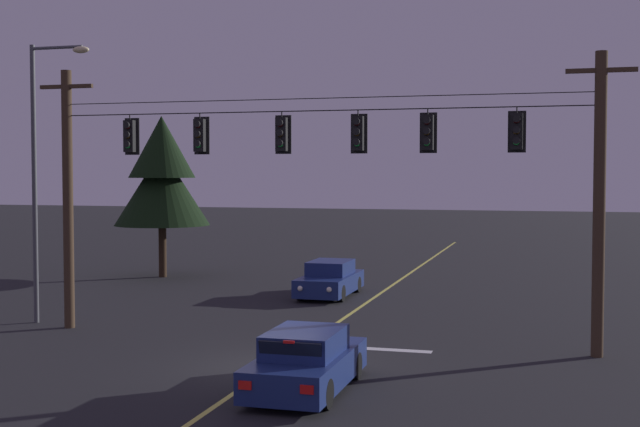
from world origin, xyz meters
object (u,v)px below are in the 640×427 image
at_px(traffic_light_right_inner, 358,133).
at_px(street_lamp_corner, 42,159).
at_px(traffic_light_left_inner, 200,135).
at_px(traffic_light_centre, 282,134).
at_px(traffic_light_rightmost, 428,132).
at_px(traffic_light_leftmost, 130,136).
at_px(tree_verge_near, 162,176).
at_px(car_waiting_near_lane, 306,362).
at_px(car_oncoming_lead, 330,280).
at_px(traffic_light_far_right, 517,131).

height_order(traffic_light_right_inner, street_lamp_corner, street_lamp_corner).
distance_m(traffic_light_left_inner, traffic_light_centre, 2.55).
bearing_deg(traffic_light_rightmost, traffic_light_leftmost, 180.00).
bearing_deg(street_lamp_corner, traffic_light_right_inner, -2.91).
xyz_separation_m(traffic_light_leftmost, traffic_light_left_inner, (2.30, 0.00, 0.00)).
bearing_deg(tree_verge_near, traffic_light_left_inner, -59.58).
bearing_deg(traffic_light_centre, traffic_light_leftmost, 180.00).
relative_size(traffic_light_centre, car_waiting_near_lane, 0.28).
height_order(car_oncoming_lead, tree_verge_near, tree_verge_near).
bearing_deg(car_oncoming_lead, traffic_light_left_inner, -100.58).
bearing_deg(traffic_light_leftmost, traffic_light_centre, 0.00).
height_order(traffic_light_left_inner, traffic_light_centre, same).
relative_size(traffic_light_rightmost, street_lamp_corner, 0.14).
relative_size(traffic_light_leftmost, traffic_light_rightmost, 1.00).
height_order(traffic_light_left_inner, car_waiting_near_lane, traffic_light_left_inner).
height_order(traffic_light_centre, car_waiting_near_lane, traffic_light_centre).
bearing_deg(traffic_light_leftmost, car_waiting_near_lane, -37.09).
bearing_deg(car_oncoming_lead, traffic_light_right_inner, -70.28).
relative_size(car_waiting_near_lane, street_lamp_corner, 0.48).
bearing_deg(car_waiting_near_lane, traffic_light_left_inner, 131.99).
bearing_deg(traffic_light_left_inner, tree_verge_near, 120.42).
bearing_deg(tree_verge_near, traffic_light_right_inner, -45.95).
relative_size(traffic_light_left_inner, street_lamp_corner, 0.14).
xyz_separation_m(traffic_light_left_inner, traffic_light_right_inner, (4.81, 0.00, 0.00)).
height_order(traffic_light_centre, traffic_light_far_right, same).
height_order(traffic_light_rightmost, car_waiting_near_lane, traffic_light_rightmost).
relative_size(traffic_light_far_right, car_waiting_near_lane, 0.28).
distance_m(traffic_light_rightmost, car_waiting_near_lane, 7.84).
distance_m(traffic_light_left_inner, traffic_light_rightmost, 6.77).
bearing_deg(traffic_light_far_right, street_lamp_corner, 177.94).
height_order(traffic_light_leftmost, car_oncoming_lead, traffic_light_leftmost).
relative_size(car_waiting_near_lane, tree_verge_near, 0.58).
xyz_separation_m(traffic_light_rightmost, tree_verge_near, (-14.20, 12.64, -1.28)).
bearing_deg(traffic_light_rightmost, traffic_light_left_inner, 180.00).
bearing_deg(traffic_light_leftmost, traffic_light_rightmost, 0.00).
height_order(traffic_light_far_right, street_lamp_corner, street_lamp_corner).
relative_size(traffic_light_leftmost, traffic_light_far_right, 1.00).
relative_size(traffic_light_leftmost, tree_verge_near, 0.16).
bearing_deg(car_waiting_near_lane, traffic_light_right_inner, 90.97).
bearing_deg(traffic_light_centre, traffic_light_far_right, 0.00).
distance_m(traffic_light_left_inner, car_oncoming_lead, 10.43).
relative_size(traffic_light_right_inner, traffic_light_rightmost, 1.00).
distance_m(car_oncoming_lead, street_lamp_corner, 12.01).
xyz_separation_m(traffic_light_right_inner, tree_verge_near, (-12.23, 12.64, -1.28)).
xyz_separation_m(traffic_light_right_inner, car_waiting_near_lane, (0.09, -5.44, -5.32)).
bearing_deg(traffic_light_leftmost, car_oncoming_lead, 65.88).
relative_size(traffic_light_leftmost, traffic_light_centre, 1.00).
relative_size(traffic_light_leftmost, car_waiting_near_lane, 0.28).
relative_size(traffic_light_right_inner, traffic_light_far_right, 1.00).
bearing_deg(tree_verge_near, street_lamp_corner, -81.95).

